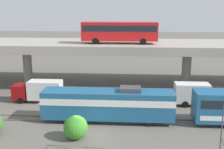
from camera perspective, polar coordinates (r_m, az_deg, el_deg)
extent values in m
plane|color=#605B54|center=(30.79, -4.79, -11.92)|extent=(260.00, 260.00, 0.00)
cube|color=#59544C|center=(33.71, -3.94, -9.48)|extent=(110.00, 0.12, 0.12)
cube|color=#59544C|center=(35.08, -3.61, -8.54)|extent=(110.00, 0.12, 0.12)
cube|color=#1E5984|center=(33.49, -0.81, -5.90)|extent=(15.22, 3.00, 3.20)
cube|color=white|center=(33.31, -0.82, -4.97)|extent=(15.22, 3.04, 0.77)
cone|color=white|center=(35.04, -13.38, -5.95)|extent=(2.08, 2.85, 2.85)
cube|color=black|center=(34.23, -10.99, -4.15)|extent=(2.08, 2.70, 1.02)
cube|color=#3F3F42|center=(32.82, 3.70, -2.94)|extent=(2.40, 1.80, 0.50)
cylinder|color=black|center=(33.53, -9.23, -8.98)|extent=(0.96, 0.18, 0.96)
cylinder|color=black|center=(35.98, -8.25, -7.37)|extent=(0.96, 0.18, 0.96)
cylinder|color=black|center=(32.76, 7.43, -9.47)|extent=(0.96, 0.18, 0.96)
cylinder|color=black|center=(35.26, 7.18, -7.77)|extent=(0.96, 0.18, 0.96)
cylinder|color=black|center=(36.81, 20.90, -7.69)|extent=(0.92, 0.18, 0.92)
cube|color=#9E998E|center=(48.14, -1.33, 5.70)|extent=(96.00, 11.95, 1.30)
cylinder|color=#9E998E|center=(51.81, -16.47, 1.56)|extent=(1.50, 1.50, 6.08)
cylinder|color=#9E998E|center=(49.42, 14.60, 1.13)|extent=(1.50, 1.50, 6.08)
cube|color=red|center=(45.89, 1.52, 8.59)|extent=(12.00, 2.55, 2.90)
cube|color=black|center=(45.85, 1.52, 9.24)|extent=(11.52, 2.59, 0.93)
cube|color=black|center=(46.50, -5.92, 9.02)|extent=(0.08, 2.30, 1.74)
cylinder|color=black|center=(45.15, -3.32, 6.65)|extent=(1.00, 0.26, 1.00)
cylinder|color=black|center=(47.54, -2.95, 6.99)|extent=(1.00, 0.26, 1.00)
cylinder|color=black|center=(44.82, 6.22, 6.54)|extent=(1.00, 0.26, 1.00)
cylinder|color=black|center=(47.22, 6.12, 6.89)|extent=(1.00, 0.26, 1.00)
cube|color=black|center=(41.33, 20.36, -3.94)|extent=(2.00, 2.30, 2.00)
cube|color=silver|center=(40.39, 15.62, -3.54)|extent=(4.60, 2.30, 2.60)
cylinder|color=black|center=(42.54, 19.47, -4.80)|extent=(0.88, 0.28, 0.88)
cylinder|color=black|center=(40.54, 20.27, -5.75)|extent=(0.88, 0.28, 0.88)
cylinder|color=black|center=(41.60, 13.85, -4.81)|extent=(0.88, 0.28, 0.88)
cylinder|color=black|center=(39.56, 14.38, -5.79)|extent=(0.88, 0.28, 0.88)
cube|color=maroon|center=(42.58, -17.66, -3.23)|extent=(2.00, 2.30, 2.00)
cube|color=silver|center=(41.35, -13.17, -3.00)|extent=(4.60, 2.30, 2.60)
cylinder|color=black|center=(41.80, -17.73, -4.98)|extent=(0.88, 0.28, 0.88)
cylinder|color=black|center=(43.73, -16.69, -4.10)|extent=(0.88, 0.28, 0.88)
cylinder|color=black|center=(40.45, -12.15, -5.24)|extent=(0.88, 0.28, 0.88)
cylinder|color=black|center=(42.44, -11.34, -4.32)|extent=(0.88, 0.28, 0.88)
cylinder|color=#47474C|center=(23.29, 21.46, -5.33)|extent=(0.10, 0.10, 12.05)
cube|color=#9E998E|center=(83.53, 0.92, 4.89)|extent=(66.56, 10.52, 1.76)
cube|color=#515459|center=(85.28, 4.22, 6.08)|extent=(4.28, 1.85, 0.70)
cube|color=#1E232B|center=(85.21, 4.37, 6.47)|extent=(1.88, 1.63, 0.48)
cylinder|color=black|center=(84.46, 3.31, 5.78)|extent=(0.64, 0.20, 0.64)
cylinder|color=black|center=(86.21, 3.33, 5.94)|extent=(0.64, 0.20, 0.64)
cylinder|color=black|center=(84.47, 5.12, 5.75)|extent=(0.64, 0.20, 0.64)
cylinder|color=black|center=(86.22, 5.10, 5.91)|extent=(0.64, 0.20, 0.64)
cube|color=#9E998C|center=(88.37, -17.15, 5.78)|extent=(4.54, 1.78, 0.70)
cube|color=#1E232B|center=(88.21, -17.03, 6.16)|extent=(2.00, 1.56, 0.48)
cylinder|color=black|center=(88.15, -18.18, 5.46)|extent=(0.64, 0.20, 0.64)
cylinder|color=black|center=(89.70, -17.78, 5.61)|extent=(0.64, 0.20, 0.64)
cylinder|color=black|center=(87.13, -16.46, 5.49)|extent=(0.64, 0.20, 0.64)
cylinder|color=black|center=(88.70, -16.08, 5.65)|extent=(0.64, 0.20, 0.64)
cube|color=maroon|center=(84.61, -9.21, 5.89)|extent=(4.11, 1.85, 0.70)
cube|color=#1E232B|center=(84.49, -9.09, 6.29)|extent=(1.81, 1.63, 0.48)
cylinder|color=black|center=(84.11, -10.19, 5.57)|extent=(0.64, 0.20, 0.64)
cylinder|color=black|center=(85.80, -9.90, 5.73)|extent=(0.64, 0.20, 0.64)
cylinder|color=black|center=(83.52, -8.48, 5.58)|extent=(0.64, 0.20, 0.64)
cylinder|color=black|center=(85.23, -8.23, 5.74)|extent=(0.64, 0.20, 0.64)
cube|color=#B7B7BC|center=(82.22, 1.74, 5.84)|extent=(4.56, 1.74, 0.70)
cube|color=#1E232B|center=(82.13, 1.90, 6.25)|extent=(2.01, 1.53, 0.48)
cylinder|color=black|center=(81.51, 0.72, 5.53)|extent=(0.64, 0.20, 0.64)
cylinder|color=black|center=(83.15, 0.78, 5.69)|extent=(0.64, 0.20, 0.64)
cylinder|color=black|center=(81.40, 2.71, 5.51)|extent=(0.64, 0.20, 0.64)
cylinder|color=black|center=(83.04, 2.74, 5.66)|extent=(0.64, 0.20, 0.64)
cube|color=black|center=(82.82, 8.89, 5.74)|extent=(4.16, 1.76, 0.70)
cube|color=#1E232B|center=(82.73, 8.76, 6.15)|extent=(1.83, 1.55, 0.48)
cylinder|color=black|center=(83.81, 9.72, 5.56)|extent=(0.64, 0.20, 0.64)
cylinder|color=black|center=(82.16, 9.83, 5.40)|extent=(0.64, 0.20, 0.64)
cylinder|color=black|center=(83.59, 7.95, 5.60)|extent=(0.64, 0.20, 0.64)
cylinder|color=black|center=(81.94, 8.03, 5.44)|extent=(0.64, 0.20, 0.64)
cube|color=#9E998C|center=(83.56, 17.59, 5.35)|extent=(4.18, 1.71, 0.70)
cube|color=#1E232B|center=(83.54, 17.76, 5.74)|extent=(1.84, 1.51, 0.48)
cylinder|color=black|center=(82.53, 16.83, 5.06)|extent=(0.64, 0.20, 0.64)
cylinder|color=black|center=(84.10, 16.59, 5.22)|extent=(0.64, 0.20, 0.64)
cylinder|color=black|center=(83.14, 18.57, 5.00)|extent=(0.64, 0.20, 0.64)
cylinder|color=black|center=(84.70, 18.31, 5.16)|extent=(0.64, 0.20, 0.64)
cube|color=#385B7A|center=(106.42, 1.59, 6.23)|extent=(140.00, 36.00, 0.01)
sphere|color=#3B8C29|center=(29.62, -7.26, -10.41)|extent=(2.47, 2.47, 2.47)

